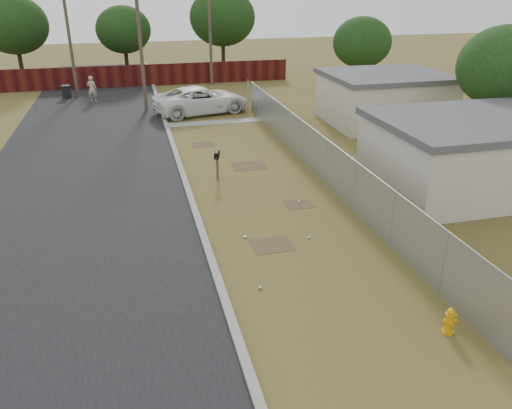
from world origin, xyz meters
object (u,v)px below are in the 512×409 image
object	(u,v)px
fire_hydrant	(450,321)
mailbox	(217,157)
pickup_truck	(201,100)
trash_bin	(66,92)
pedestrian	(92,89)

from	to	relation	value
fire_hydrant	mailbox	distance (m)	12.74
pickup_truck	mailbox	bearing A→B (deg)	160.74
fire_hydrant	pickup_truck	distance (m)	24.97
mailbox	trash_bin	distance (m)	21.53
mailbox	pedestrian	world-z (taller)	pedestrian
fire_hydrant	mailbox	bearing A→B (deg)	107.58
fire_hydrant	trash_bin	xyz separation A→B (m)	(-12.06, 32.02, 0.15)
mailbox	pedestrian	xyz separation A→B (m)	(-6.19, 18.17, -0.12)
mailbox	pickup_truck	distance (m)	12.74
pickup_truck	pedestrian	xyz separation A→B (m)	(-7.37, 5.48, 0.05)
pickup_truck	trash_bin	xyz separation A→B (m)	(-9.39, 7.21, -0.39)
trash_bin	mailbox	bearing A→B (deg)	-67.56
mailbox	pickup_truck	xyz separation A→B (m)	(1.17, 12.69, -0.17)
mailbox	pedestrian	bearing A→B (deg)	108.82
mailbox	trash_bin	world-z (taller)	mailbox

